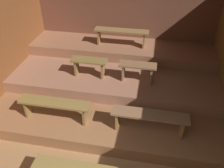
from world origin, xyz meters
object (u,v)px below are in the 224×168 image
bench_middle_left (89,64)px  bench_upper_center (121,33)px  bench_middle_right (138,69)px  bench_lower_left (55,105)px  bench_lower_right (150,117)px

bench_middle_left → bench_upper_center: bench_upper_center is taller
bench_middle_right → bench_middle_left: bearing=180.0°
bench_middle_right → bench_lower_left: bearing=-139.4°
bench_lower_left → bench_middle_left: 1.49m
bench_lower_left → bench_middle_left: bearing=74.0°
bench_middle_right → bench_upper_center: size_ratio=0.59×
bench_lower_left → bench_upper_center: size_ratio=1.00×
bench_lower_right → bench_middle_right: size_ratio=1.70×
bench_lower_left → bench_lower_right: (2.05, 0.00, 0.00)m
bench_lower_right → bench_middle_right: 1.49m
bench_upper_center → bench_lower_right: bearing=-69.3°
bench_middle_left → bench_lower_left: bearing=-106.0°
bench_lower_left → bench_lower_right: size_ratio=1.00×
bench_lower_left → bench_middle_right: (1.65, 1.41, 0.27)m
bench_lower_left → bench_middle_left: size_ratio=1.70×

